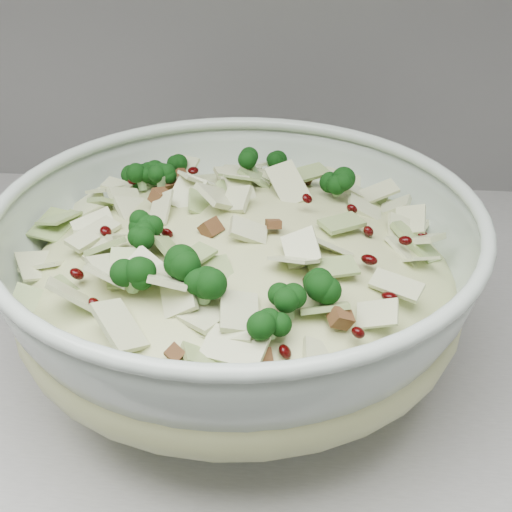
% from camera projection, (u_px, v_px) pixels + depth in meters
% --- Properties ---
extents(mixing_bowl, '(0.41, 0.41, 0.16)m').
position_uv_depth(mixing_bowl, '(239.00, 286.00, 0.60)').
color(mixing_bowl, silver).
rests_on(mixing_bowl, counter).
extents(salad, '(0.42, 0.42, 0.16)m').
position_uv_depth(salad, '(239.00, 260.00, 0.59)').
color(salad, beige).
rests_on(salad, mixing_bowl).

